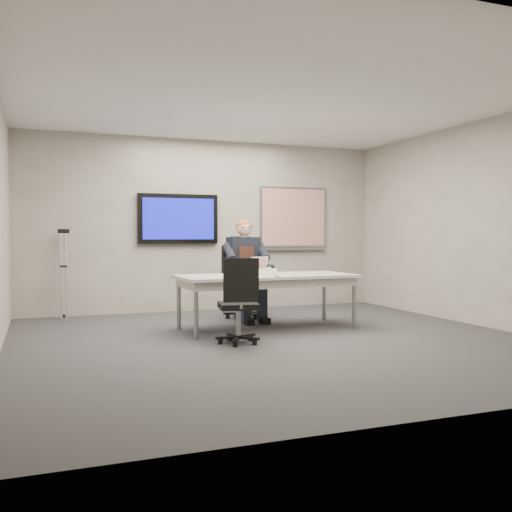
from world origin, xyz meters
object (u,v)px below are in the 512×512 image
object	(u,v)px
laptop	(260,269)
seated_person	(248,280)
conference_table	(267,281)
office_chair_near	(239,317)
office_chair_far	(241,296)

from	to	relation	value
laptop	seated_person	bearing A→B (deg)	65.42
conference_table	laptop	bearing A→B (deg)	87.18
seated_person	conference_table	bearing A→B (deg)	-95.42
laptop	office_chair_near	bearing A→B (deg)	-145.52
conference_table	laptop	distance (m)	0.28
office_chair_far	conference_table	bearing A→B (deg)	-104.28
office_chair_far	laptop	bearing A→B (deg)	-103.86
conference_table	office_chair_near	size ratio (longest dim) A/B	2.38
office_chair_near	laptop	world-z (taller)	office_chair_near
office_chair_far	office_chair_near	size ratio (longest dim) A/B	1.10
seated_person	laptop	xyz separation A→B (m)	(-0.01, -0.52, 0.18)
office_chair_near	laptop	distance (m)	1.40
office_chair_near	seated_person	world-z (taller)	seated_person
office_chair_near	seated_person	distance (m)	1.81
seated_person	office_chair_near	bearing A→B (deg)	-117.53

